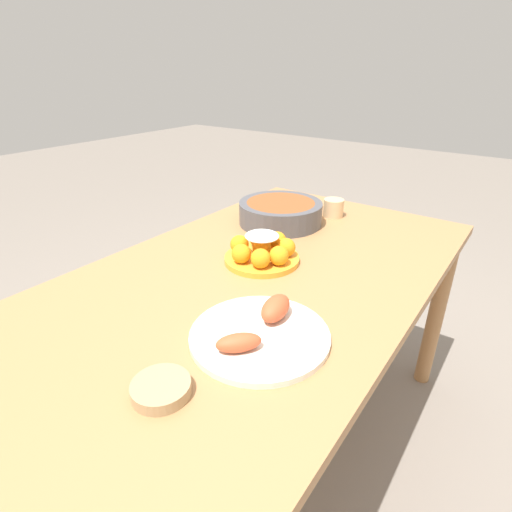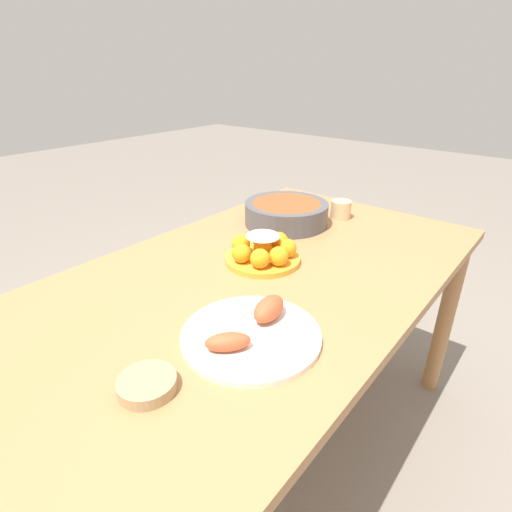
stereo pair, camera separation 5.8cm
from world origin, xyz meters
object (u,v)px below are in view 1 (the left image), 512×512
object	(u,v)px
sauce_bowl	(161,388)
cake_plate	(262,251)
dining_table	(250,303)
serving_bowl	(280,212)
cup_far	(333,208)
seafood_platter	(261,332)

from	to	relation	value
sauce_bowl	cake_plate	bearing A→B (deg)	16.49
dining_table	serving_bowl	distance (m)	0.44
serving_bowl	dining_table	bearing A→B (deg)	-158.48
cake_plate	cup_far	bearing A→B (deg)	0.60
cake_plate	seafood_platter	world-z (taller)	cake_plate
serving_bowl	seafood_platter	world-z (taller)	serving_bowl
seafood_platter	cup_far	xyz separation A→B (m)	(0.77, 0.21, 0.02)
cake_plate	cup_far	distance (m)	0.47
cup_far	seafood_platter	bearing A→B (deg)	-164.78
serving_bowl	seafood_platter	size ratio (longest dim) A/B	1.00
dining_table	cup_far	world-z (taller)	cup_far
cake_plate	sauce_bowl	size ratio (longest dim) A/B	2.08
cup_far	sauce_bowl	bearing A→B (deg)	-170.82
serving_bowl	cup_far	world-z (taller)	serving_bowl
serving_bowl	sauce_bowl	distance (m)	0.87
cake_plate	seafood_platter	xyz separation A→B (m)	(-0.30, -0.20, -0.02)
dining_table	sauce_bowl	world-z (taller)	sauce_bowl
dining_table	cup_far	size ratio (longest dim) A/B	20.64
sauce_bowl	seafood_platter	distance (m)	0.24
cake_plate	serving_bowl	world-z (taller)	cake_plate
cake_plate	serving_bowl	xyz separation A→B (m)	(0.29, 0.13, 0.01)
cake_plate	cup_far	size ratio (longest dim) A/B	2.92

